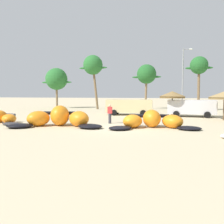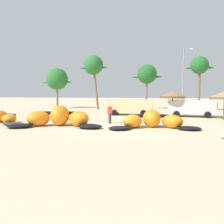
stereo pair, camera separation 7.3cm
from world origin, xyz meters
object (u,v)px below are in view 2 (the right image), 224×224
(kite_left, at_px, (59,118))
(palm_center_left, at_px, (200,66))
(kite_left_of_center, at_px, (152,121))
(parked_car_second, at_px, (129,106))
(palm_left, at_px, (93,66))
(beach_umbrella_near_van, at_px, (173,95))
(parked_van, at_px, (191,107))
(person_near_kites, at_px, (110,114))
(palm_leftmost, at_px, (57,79))
(lamppost_west, at_px, (184,76))
(palm_left_of_gap, at_px, (147,75))
(beach_umbrella_middle, at_px, (224,95))

(kite_left, distance_m, palm_center_left, 24.29)
(kite_left_of_center, relative_size, parked_car_second, 1.20)
(palm_left, bearing_deg, beach_umbrella_near_van, -38.08)
(parked_van, distance_m, palm_left, 18.45)
(person_near_kites, xyz_separation_m, palm_center_left, (8.82, 17.53, 5.68))
(kite_left, relative_size, person_near_kites, 4.50)
(parked_van, xyz_separation_m, palm_leftmost, (-21.66, 10.68, 3.99))
(person_near_kites, relative_size, palm_left, 0.18)
(beach_umbrella_near_van, height_order, palm_left, palm_left)
(parked_car_second, relative_size, lamppost_west, 0.59)
(person_near_kites, distance_m, palm_center_left, 20.43)
(beach_umbrella_near_van, bearing_deg, palm_left_of_gap, 108.54)
(kite_left, distance_m, kite_left_of_center, 7.17)
(parked_car_second, xyz_separation_m, palm_left, (-7.56, 9.29, 6.01))
(kite_left_of_center, relative_size, palm_center_left, 0.83)
(palm_left, bearing_deg, lamppost_west, 2.48)
(parked_van, height_order, parked_car_second, same)
(kite_left, height_order, beach_umbrella_middle, beach_umbrella_middle)
(palm_center_left, bearing_deg, palm_leftmost, 177.39)
(palm_center_left, bearing_deg, lamppost_west, 163.62)
(palm_left_of_gap, height_order, lamppost_west, lamppost_west)
(palm_leftmost, xyz_separation_m, lamppost_west, (21.30, -0.44, 0.08))
(kite_left, xyz_separation_m, beach_umbrella_middle, (13.26, 7.68, 1.75))
(parked_van, relative_size, palm_leftmost, 0.73)
(kite_left_of_center, relative_size, palm_left_of_gap, 0.90)
(beach_umbrella_near_van, height_order, palm_leftmost, palm_leftmost)
(parked_van, relative_size, palm_left_of_gap, 0.70)
(palm_left, bearing_deg, parked_car_second, -50.85)
(kite_left, xyz_separation_m, person_near_kites, (3.41, 2.61, 0.21))
(beach_umbrella_near_van, relative_size, parked_car_second, 0.52)
(parked_van, bearing_deg, palm_left, 146.52)
(parked_car_second, height_order, palm_left_of_gap, palm_left_of_gap)
(kite_left, bearing_deg, palm_left_of_gap, 79.12)
(parked_car_second, distance_m, person_near_kites, 8.25)
(palm_leftmost, height_order, palm_left, palm_left)
(lamppost_west, bearing_deg, beach_umbrella_near_van, -98.67)
(beach_umbrella_middle, height_order, palm_left_of_gap, palm_left_of_gap)
(kite_left_of_center, bearing_deg, person_near_kites, 155.06)
(kite_left_of_center, relative_size, palm_leftmost, 0.94)
(beach_umbrella_near_van, xyz_separation_m, palm_left_of_gap, (-4.16, 12.39, 3.28))
(palm_center_left, bearing_deg, kite_left, -121.27)
(beach_umbrella_middle, bearing_deg, parked_car_second, 161.92)
(parked_van, distance_m, palm_left_of_gap, 14.37)
(kite_left, xyz_separation_m, parked_car_second, (3.50, 10.86, 0.48))
(parked_van, xyz_separation_m, palm_left, (-14.55, 9.62, 6.01))
(beach_umbrella_middle, xyz_separation_m, palm_left_of_gap, (-8.90, 15.01, 3.33))
(parked_van, xyz_separation_m, parked_car_second, (-6.98, 0.33, 0.00))
(beach_umbrella_middle, xyz_separation_m, person_near_kites, (-9.85, -5.06, -1.54))
(palm_left_of_gap, bearing_deg, beach_umbrella_middle, -59.34)
(parked_car_second, height_order, lamppost_west, lamppost_west)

